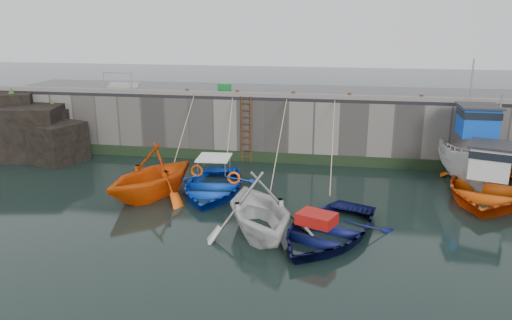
% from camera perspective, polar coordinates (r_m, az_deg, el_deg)
% --- Properties ---
extents(ground, '(120.00, 120.00, 0.00)m').
position_cam_1_polar(ground, '(14.95, -0.87, -10.95)').
color(ground, black).
rests_on(ground, ground).
extents(quay_back, '(30.00, 5.00, 3.00)m').
position_cam_1_polar(quay_back, '(26.25, 4.27, 4.31)').
color(quay_back, slate).
rests_on(quay_back, ground).
extents(road_back, '(30.00, 5.00, 0.16)m').
position_cam_1_polar(road_back, '(25.98, 4.35, 7.72)').
color(road_back, black).
rests_on(road_back, quay_back).
extents(kerb_back, '(30.00, 0.30, 0.20)m').
position_cam_1_polar(kerb_back, '(23.64, 3.77, 7.37)').
color(kerb_back, slate).
rests_on(kerb_back, road_back).
extents(algae_back, '(30.00, 0.08, 0.50)m').
position_cam_1_polar(algae_back, '(24.09, 3.59, 0.20)').
color(algae_back, black).
rests_on(algae_back, ground).
extents(rock_outcrop, '(5.85, 4.24, 3.41)m').
position_cam_1_polar(rock_outcrop, '(27.61, -24.33, 3.00)').
color(rock_outcrop, black).
rests_on(rock_outcrop, ground).
extents(ladder, '(0.51, 0.08, 3.20)m').
position_cam_1_polar(ladder, '(24.01, -1.12, 3.48)').
color(ladder, '#3F1E0F').
rests_on(ladder, ground).
extents(boat_near_white, '(5.34, 5.67, 2.38)m').
position_cam_1_polar(boat_near_white, '(20.15, -11.71, -4.03)').
color(boat_near_white, '#E4510C').
rests_on(boat_near_white, ground).
extents(boat_near_white_rope, '(0.04, 4.00, 3.10)m').
position_cam_1_polar(boat_near_white_rope, '(23.74, -8.19, -0.80)').
color(boat_near_white_rope, tan).
rests_on(boat_near_white_rope, ground).
extents(boat_near_blue, '(3.82, 5.12, 1.01)m').
position_cam_1_polar(boat_near_blue, '(20.26, -5.00, -3.63)').
color(boat_near_blue, '#0D3EC4').
rests_on(boat_near_blue, ground).
extents(boat_near_blue_rope, '(0.04, 3.38, 3.10)m').
position_cam_1_polar(boat_near_blue_rope, '(23.57, -2.77, -0.77)').
color(boat_near_blue_rope, tan).
rests_on(boat_near_blue_rope, ground).
extents(boat_near_blacktrim, '(5.27, 5.57, 2.32)m').
position_cam_1_polar(boat_near_blacktrim, '(16.44, 0.30, -8.35)').
color(boat_near_blacktrim, silver).
rests_on(boat_near_blacktrim, ground).
extents(boat_near_blacktrim_rope, '(0.04, 6.37, 3.10)m').
position_cam_1_polar(boat_near_blacktrim_rope, '(21.44, 2.74, -2.48)').
color(boat_near_blacktrim_rope, tan).
rests_on(boat_near_blacktrim_rope, ground).
extents(boat_near_navy, '(5.21, 5.99, 1.04)m').
position_cam_1_polar(boat_near_navy, '(16.33, 8.07, -8.69)').
color(boat_near_navy, '#0B1045').
rests_on(boat_near_navy, ground).
extents(boat_near_navy_rope, '(0.04, 6.29, 3.10)m').
position_cam_1_polar(boat_near_navy_rope, '(21.33, 8.63, -2.75)').
color(boat_near_navy_rope, tan).
rests_on(boat_near_navy_rope, ground).
extents(boat_far_white, '(2.35, 6.25, 5.41)m').
position_cam_1_polar(boat_far_white, '(23.36, 23.25, 0.38)').
color(boat_far_white, white).
rests_on(boat_far_white, ground).
extents(boat_far_orange, '(6.33, 7.46, 4.31)m').
position_cam_1_polar(boat_far_orange, '(21.61, 25.00, -2.69)').
color(boat_far_orange, '#EF550C').
rests_on(boat_far_orange, ground).
extents(fish_crate, '(0.71, 0.59, 0.33)m').
position_cam_1_polar(fish_crate, '(26.16, -3.62, 8.34)').
color(fish_crate, '#167D2C').
rests_on(fish_crate, road_back).
extents(railing, '(1.60, 1.05, 1.00)m').
position_cam_1_polar(railing, '(27.04, -14.90, 8.16)').
color(railing, '#A5A8AD').
rests_on(railing, road_back).
extents(bollard_a, '(0.18, 0.18, 0.28)m').
position_cam_1_polar(bollard_a, '(24.77, -7.88, 7.73)').
color(bollard_a, '#3F1E0F').
rests_on(bollard_a, road_back).
extents(bollard_b, '(0.18, 0.18, 0.28)m').
position_cam_1_polar(bollard_b, '(24.13, -2.16, 7.66)').
color(bollard_b, '#3F1E0F').
rests_on(bollard_b, road_back).
extents(bollard_c, '(0.18, 0.18, 0.28)m').
position_cam_1_polar(bollard_c, '(23.71, 4.28, 7.48)').
color(bollard_c, '#3F1E0F').
rests_on(bollard_c, road_back).
extents(bollard_d, '(0.18, 0.18, 0.28)m').
position_cam_1_polar(bollard_d, '(23.60, 10.62, 7.21)').
color(bollard_d, '#3F1E0F').
rests_on(bollard_d, road_back).
extents(bollard_e, '(0.18, 0.18, 0.28)m').
position_cam_1_polar(bollard_e, '(23.85, 18.38, 6.77)').
color(bollard_e, '#3F1E0F').
rests_on(bollard_e, road_back).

